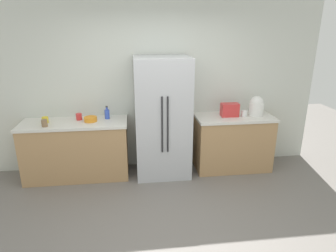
{
  "coord_description": "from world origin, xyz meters",
  "views": [
    {
      "loc": [
        -0.38,
        -2.84,
        2.28
      ],
      "look_at": [
        0.03,
        0.46,
        1.15
      ],
      "focal_mm": 31.8,
      "sensor_mm": 36.0,
      "label": 1
    }
  ],
  "objects_px": {
    "rice_cooker": "(256,106)",
    "bowl_a": "(91,119)",
    "cup_b": "(45,120)",
    "cup_d": "(79,117)",
    "refrigerator": "(162,118)",
    "cup_c": "(44,123)",
    "cup_a": "(244,113)",
    "bottle_a": "(107,114)",
    "toaster": "(230,110)"
  },
  "relations": [
    {
      "from": "rice_cooker",
      "to": "bowl_a",
      "type": "bearing_deg",
      "value": -179.77
    },
    {
      "from": "cup_b",
      "to": "cup_d",
      "type": "xyz_separation_m",
      "value": [
        0.47,
        0.09,
        0.0
      ]
    },
    {
      "from": "rice_cooker",
      "to": "cup_b",
      "type": "relative_size",
      "value": 3.42
    },
    {
      "from": "refrigerator",
      "to": "cup_c",
      "type": "distance_m",
      "value": 1.71
    },
    {
      "from": "refrigerator",
      "to": "cup_a",
      "type": "distance_m",
      "value": 1.3
    },
    {
      "from": "bowl_a",
      "to": "bottle_a",
      "type": "bearing_deg",
      "value": 24.84
    },
    {
      "from": "bottle_a",
      "to": "rice_cooker",
      "type": "bearing_deg",
      "value": -2.43
    },
    {
      "from": "cup_a",
      "to": "toaster",
      "type": "bearing_deg",
      "value": 170.11
    },
    {
      "from": "cup_a",
      "to": "cup_b",
      "type": "height_order",
      "value": "cup_a"
    },
    {
      "from": "refrigerator",
      "to": "rice_cooker",
      "type": "xyz_separation_m",
      "value": [
        1.52,
        0.06,
        0.12
      ]
    },
    {
      "from": "cup_d",
      "to": "cup_c",
      "type": "bearing_deg",
      "value": -148.37
    },
    {
      "from": "rice_cooker",
      "to": "cup_c",
      "type": "bearing_deg",
      "value": -176.8
    },
    {
      "from": "bottle_a",
      "to": "cup_b",
      "type": "relative_size",
      "value": 2.19
    },
    {
      "from": "cup_c",
      "to": "toaster",
      "type": "bearing_deg",
      "value": 3.49
    },
    {
      "from": "toaster",
      "to": "cup_b",
      "type": "relative_size",
      "value": 3.03
    },
    {
      "from": "cup_b",
      "to": "bowl_a",
      "type": "distance_m",
      "value": 0.66
    },
    {
      "from": "toaster",
      "to": "cup_d",
      "type": "xyz_separation_m",
      "value": [
        -2.34,
        0.1,
        -0.06
      ]
    },
    {
      "from": "rice_cooker",
      "to": "cup_c",
      "type": "relative_size",
      "value": 3.0
    },
    {
      "from": "cup_a",
      "to": "cup_b",
      "type": "distance_m",
      "value": 3.05
    },
    {
      "from": "toaster",
      "to": "bottle_a",
      "type": "bearing_deg",
      "value": 176.69
    },
    {
      "from": "rice_cooker",
      "to": "cup_d",
      "type": "bearing_deg",
      "value": 178.15
    },
    {
      "from": "cup_b",
      "to": "refrigerator",
      "type": "bearing_deg",
      "value": -1.93
    },
    {
      "from": "bottle_a",
      "to": "refrigerator",
      "type": "bearing_deg",
      "value": -10.74
    },
    {
      "from": "refrigerator",
      "to": "bottle_a",
      "type": "distance_m",
      "value": 0.86
    },
    {
      "from": "cup_a",
      "to": "cup_d",
      "type": "xyz_separation_m",
      "value": [
        -2.57,
        0.14,
        0.0
      ]
    },
    {
      "from": "refrigerator",
      "to": "cup_c",
      "type": "height_order",
      "value": "refrigerator"
    },
    {
      "from": "bottle_a",
      "to": "cup_d",
      "type": "height_order",
      "value": "bottle_a"
    },
    {
      "from": "cup_b",
      "to": "cup_d",
      "type": "bearing_deg",
      "value": 10.85
    },
    {
      "from": "bottle_a",
      "to": "cup_b",
      "type": "height_order",
      "value": "bottle_a"
    },
    {
      "from": "toaster",
      "to": "rice_cooker",
      "type": "bearing_deg",
      "value": 1.37
    },
    {
      "from": "bowl_a",
      "to": "cup_c",
      "type": "bearing_deg",
      "value": -164.76
    },
    {
      "from": "cup_a",
      "to": "cup_c",
      "type": "height_order",
      "value": "cup_c"
    },
    {
      "from": "cup_b",
      "to": "bowl_a",
      "type": "bearing_deg",
      "value": -0.83
    },
    {
      "from": "cup_c",
      "to": "cup_d",
      "type": "distance_m",
      "value": 0.51
    },
    {
      "from": "refrigerator",
      "to": "toaster",
      "type": "bearing_deg",
      "value": 2.63
    },
    {
      "from": "bottle_a",
      "to": "cup_d",
      "type": "bearing_deg",
      "value": -178.56
    },
    {
      "from": "toaster",
      "to": "cup_d",
      "type": "bearing_deg",
      "value": 177.55
    },
    {
      "from": "bottle_a",
      "to": "cup_a",
      "type": "xyz_separation_m",
      "value": [
        2.15,
        -0.15,
        -0.03
      ]
    },
    {
      "from": "bottle_a",
      "to": "cup_b",
      "type": "bearing_deg",
      "value": -173.55
    },
    {
      "from": "rice_cooker",
      "to": "cup_d",
      "type": "height_order",
      "value": "rice_cooker"
    },
    {
      "from": "cup_b",
      "to": "cup_a",
      "type": "bearing_deg",
      "value": -0.93
    },
    {
      "from": "bottle_a",
      "to": "toaster",
      "type": "bearing_deg",
      "value": -3.31
    },
    {
      "from": "refrigerator",
      "to": "cup_d",
      "type": "xyz_separation_m",
      "value": [
        -1.27,
        0.15,
        0.02
      ]
    },
    {
      "from": "rice_cooker",
      "to": "cup_b",
      "type": "xyz_separation_m",
      "value": [
        -3.26,
        -0.0,
        -0.11
      ]
    },
    {
      "from": "cup_c",
      "to": "cup_d",
      "type": "xyz_separation_m",
      "value": [
        0.44,
        0.27,
        -0.0
      ]
    },
    {
      "from": "cup_a",
      "to": "cup_d",
      "type": "bearing_deg",
      "value": 176.88
    },
    {
      "from": "toaster",
      "to": "cup_c",
      "type": "relative_size",
      "value": 2.65
    },
    {
      "from": "toaster",
      "to": "rice_cooker",
      "type": "distance_m",
      "value": 0.44
    },
    {
      "from": "bottle_a",
      "to": "cup_c",
      "type": "distance_m",
      "value": 0.91
    },
    {
      "from": "cup_d",
      "to": "toaster",
      "type": "bearing_deg",
      "value": -2.45
    }
  ]
}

